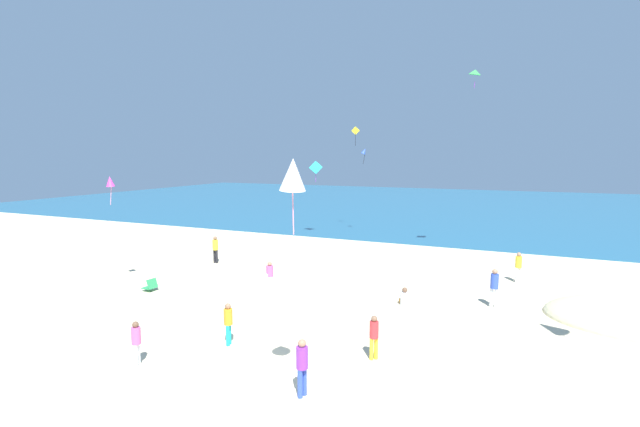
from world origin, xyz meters
name	(u,v)px	position (x,y,z in m)	size (l,w,h in m)	color
ground_plane	(354,284)	(0.00, 10.00, 0.00)	(120.00, 120.00, 0.00)	beige
ocean_water	(456,205)	(0.00, 51.65, 0.03)	(120.00, 60.00, 0.05)	#236084
beach_chair_far_right	(151,286)	(-8.89, 4.79, 0.28)	(0.65, 0.62, 0.63)	#2D9956
person_0	(302,364)	(2.35, -1.05, 0.96)	(0.40, 0.40, 1.67)	blue
person_1	(374,334)	(3.50, 1.98, 0.86)	(0.42, 0.42, 1.49)	yellow
person_2	(494,285)	(6.85, 9.11, 1.00)	(0.38, 0.38, 1.73)	white
person_3	(136,340)	(-3.32, -1.50, 0.84)	(0.37, 0.37, 1.46)	white
person_4	(518,265)	(7.82, 13.84, 0.94)	(0.45, 0.45, 1.63)	white
person_5	(269,271)	(-4.89, 9.56, 0.31)	(0.74, 0.67, 0.83)	#D8599E
person_6	(215,248)	(-9.57, 10.98, 0.98)	(0.38, 0.38, 1.69)	black
person_7	(404,298)	(3.15, 7.83, 0.30)	(0.60, 0.73, 0.82)	white
person_8	(228,321)	(-1.56, 1.00, 0.88)	(0.38, 0.38, 1.53)	#19ADB2
kite_magenta	(110,182)	(-11.04, 4.63, 5.40)	(0.59, 0.57, 1.44)	#DB3DA8
kite_yellow	(355,131)	(-5.67, 26.12, 8.80)	(0.73, 0.20, 1.70)	yellow
kite_blue	(364,151)	(-4.30, 24.43, 7.06)	(0.65, 0.57, 1.36)	blue
kite_teal	(316,168)	(-7.61, 21.97, 5.72)	(1.05, 0.43, 1.76)	#1EADAD
kite_white	(293,175)	(2.55, -1.92, 6.23)	(0.98, 0.98, 1.90)	white
kite_green	(475,72)	(4.78, 18.85, 11.88)	(0.96, 1.05, 1.17)	green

